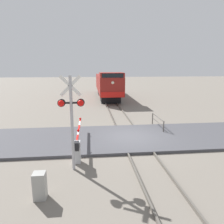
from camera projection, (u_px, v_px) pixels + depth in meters
name	position (u px, v px, depth m)	size (l,w,h in m)	color
ground_plane	(131.00, 138.00, 14.05)	(160.00, 160.00, 0.00)	slate
rail_track_left	(121.00, 138.00, 13.96)	(0.08, 80.00, 0.15)	#59544C
rail_track_right	(142.00, 137.00, 14.10)	(0.08, 80.00, 0.15)	#59544C
road_surface	(131.00, 137.00, 14.03)	(36.00, 5.36, 0.16)	#47474C
locomotive	(108.00, 84.00, 31.60)	(2.99, 14.72, 3.96)	black
crossing_signal	(71.00, 112.00, 9.26)	(1.18, 0.33, 4.41)	#ADADB2
crossing_gate	(78.00, 143.00, 11.03)	(0.36, 5.49, 1.24)	silver
utility_cabinet	(40.00, 186.00, 7.59)	(0.44, 0.42, 1.02)	#999993
guard_railing	(158.00, 121.00, 16.15)	(0.08, 2.75, 0.95)	#4C4742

